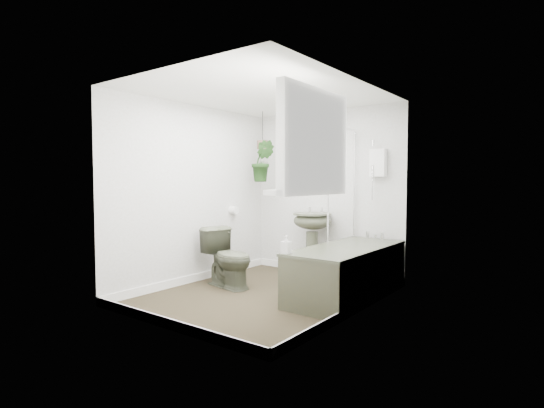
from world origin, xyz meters
The scene contains 22 objects.
floor centered at (0.00, 0.00, -0.01)m, with size 2.30×2.80×0.02m, color #2C2A19.
ceiling centered at (0.00, 0.00, 2.31)m, with size 2.30×2.80×0.02m, color white.
wall_back centered at (0.00, 1.41, 1.15)m, with size 2.30×0.02×2.30m, color silver.
wall_front centered at (0.00, -1.41, 1.15)m, with size 2.30×0.02×2.30m, color silver.
wall_left centered at (-1.16, 0.00, 1.15)m, with size 0.02×2.80×2.30m, color silver.
wall_right centered at (1.16, 0.00, 1.15)m, with size 0.02×2.80×2.30m, color silver.
skirting centered at (0.00, 0.00, 0.05)m, with size 2.30×2.80×0.10m, color white.
bathtub centered at (0.80, 0.50, 0.29)m, with size 0.72×1.72×0.58m, color #484C3A, non-canonical shape.
bath_screen centered at (0.47, 0.99, 1.28)m, with size 0.04×0.72×1.40m, color silver, non-canonical shape.
shower_box centered at (0.80, 1.34, 1.55)m, with size 0.20×0.10×0.35m, color white.
oval_mirror centered at (-0.05, 1.37, 1.50)m, with size 0.46×0.03×0.62m, color beige.
wall_sconce centered at (-0.45, 1.36, 1.40)m, with size 0.04×0.04×0.22m, color black.
toilet_roll_holder centered at (-1.10, 0.70, 0.90)m, with size 0.11×0.11×0.11m, color white.
window_recess centered at (1.09, -0.70, 1.65)m, with size 0.08×1.00×0.90m, color white.
window_sill centered at (1.02, -0.70, 1.23)m, with size 0.18×1.00×0.04m, color white.
window_blinds centered at (1.04, -0.70, 1.65)m, with size 0.01×0.86×0.76m, color white.
toilet centered at (-0.60, 0.05, 0.37)m, with size 0.41×0.72×0.73m, color #484C3A.
pedestal_sink centered at (-0.05, 1.13, 0.44)m, with size 0.52×0.44×0.89m, color #484C3A, non-canonical shape.
sill_plant centered at (1.00, -0.40, 1.36)m, with size 0.20×0.18×0.23m, color black.
hanging_plant centered at (-0.77, 0.95, 1.60)m, with size 0.32×0.26×0.58m, color black.
soap_bottle centered at (0.51, -0.29, 0.67)m, with size 0.08×0.08×0.18m, color black.
hanging_pot centered at (-0.77, 0.95, 1.83)m, with size 0.16×0.16×0.12m, color brown.
Camera 1 is at (2.97, -3.80, 1.32)m, focal length 28.00 mm.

